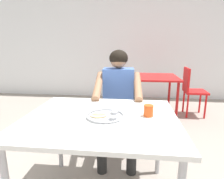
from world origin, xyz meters
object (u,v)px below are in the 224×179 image
thali_tray (105,116)px  chair_foreground (119,110)px  table_background_red (156,81)px  drinking_cup (148,110)px  table_foreground (100,125)px  chair_red_left (122,89)px  diner_foreground (118,96)px  chair_red_right (191,88)px

thali_tray → chair_foreground: chair_foreground is taller
table_background_red → drinking_cup: bearing=-98.1°
table_foreground → chair_red_left: size_ratio=1.37×
table_foreground → chair_foreground: 0.93m
chair_foreground → diner_foreground: (0.01, -0.22, 0.23)m
drinking_cup → diner_foreground: 0.70m
drinking_cup → table_background_red: bearing=81.9°
drinking_cup → table_background_red: drinking_cup is taller
chair_red_left → drinking_cup: bearing=-81.5°
diner_foreground → thali_tray: bearing=-93.4°
chair_red_right → thali_tray: bearing=-120.1°
thali_tray → chair_red_left: size_ratio=0.34×
drinking_cup → chair_red_left: size_ratio=0.11×
thali_tray → diner_foreground: 0.70m
thali_tray → table_background_red: thali_tray is taller
diner_foreground → chair_red_left: (-0.03, 1.42, -0.25)m
drinking_cup → diner_foreground: bearing=113.5°
chair_red_right → diner_foreground: bearing=-129.4°
chair_foreground → chair_red_right: bearing=45.8°
chair_foreground → chair_red_right: (1.23, 1.27, 0.02)m
drinking_cup → chair_red_left: bearing=98.5°
drinking_cup → table_background_red: size_ratio=0.10×
thali_tray → chair_foreground: (0.03, 0.92, -0.27)m
diner_foreground → table_background_red: 1.57m
thali_tray → table_foreground: bearing=166.0°
table_foreground → thali_tray: (0.04, -0.01, 0.08)m
diner_foreground → chair_foreground: bearing=92.0°
chair_red_right → table_background_red: bearing=-177.3°
table_foreground → chair_red_left: (0.05, 2.10, -0.20)m
thali_tray → diner_foreground: diner_foreground is taller
chair_foreground → table_background_red: (0.59, 1.23, 0.13)m
chair_foreground → chair_red_left: size_ratio=1.04×
drinking_cup → chair_foreground: chair_foreground is taller
chair_foreground → chair_red_right: chair_red_right is taller
table_background_red → thali_tray: bearing=-106.1°
diner_foreground → chair_red_left: 1.44m
table_foreground → table_background_red: size_ratio=1.36×
table_background_red → chair_red_right: bearing=2.7°
table_background_red → chair_red_left: (-0.61, -0.04, -0.15)m
thali_tray → drinking_cup: 0.33m
table_foreground → chair_red_left: bearing=88.6°
thali_tray → chair_foreground: 0.95m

